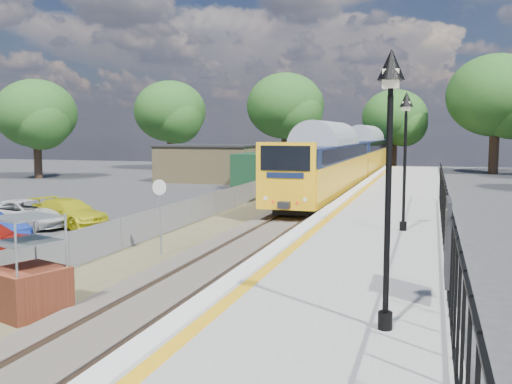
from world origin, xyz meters
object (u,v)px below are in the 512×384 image
at_px(train, 350,156).
at_px(brick_plinth, 27,268).
at_px(victorian_lamp_north, 406,128).
at_px(car_yellow, 69,213).
at_px(car_white, 25,214).
at_px(victorian_lamp_south, 390,125).
at_px(speed_sign, 160,205).

height_order(train, brick_plinth, train).
bearing_deg(train, victorian_lamp_north, -78.16).
bearing_deg(car_yellow, car_white, 134.74).
relative_size(train, brick_plinth, 17.48).
bearing_deg(car_yellow, victorian_lamp_south, -110.77).
distance_m(victorian_lamp_south, victorian_lamp_north, 10.00).
bearing_deg(victorian_lamp_south, speed_sign, 136.25).
bearing_deg(victorian_lamp_north, speed_sign, -163.29).
relative_size(brick_plinth, car_yellow, 0.55).
distance_m(victorian_lamp_north, car_white, 16.63).
height_order(train, car_yellow, train).
relative_size(speed_sign, car_yellow, 0.62).
distance_m(train, car_yellow, 25.08).
xyz_separation_m(victorian_lamp_south, car_yellow, (-14.69, 12.02, -3.69)).
bearing_deg(car_yellow, train, -3.03).
bearing_deg(brick_plinth, car_white, 129.58).
bearing_deg(brick_plinth, train, 85.80).
xyz_separation_m(victorian_lamp_north, car_yellow, (-14.49, 2.02, -3.69)).
xyz_separation_m(train, brick_plinth, (-2.51, -34.21, -1.22)).
bearing_deg(victorian_lamp_south, car_white, 145.64).
bearing_deg(brick_plinth, speed_sign, 89.91).
bearing_deg(speed_sign, train, 90.27).
xyz_separation_m(train, car_yellow, (-9.19, -23.27, -1.73)).
bearing_deg(train, car_white, -114.28).
height_order(brick_plinth, car_yellow, brick_plinth).
bearing_deg(victorian_lamp_north, victorian_lamp_south, -88.85).
height_order(victorian_lamp_north, brick_plinth, victorian_lamp_north).
xyz_separation_m(victorian_lamp_north, train, (-5.30, 25.29, -1.96)).
distance_m(brick_plinth, speed_sign, 6.61).
distance_m(victorian_lamp_south, brick_plinth, 8.68).
relative_size(victorian_lamp_north, train, 0.11).
bearing_deg(car_white, car_yellow, -59.27).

